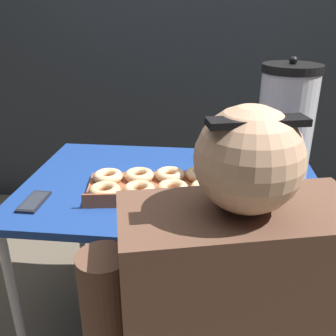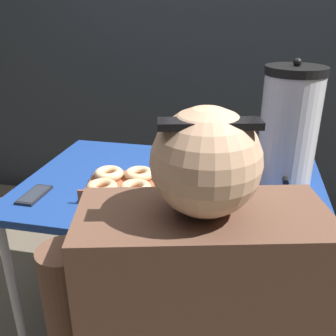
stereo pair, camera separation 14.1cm
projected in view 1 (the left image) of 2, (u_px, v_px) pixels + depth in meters
The scene contains 6 objects.
ground_plane at pixel (172, 321), 1.72m from camera, with size 12.00×12.00×0.00m, color brown.
back_wall at pixel (191, 12), 2.26m from camera, with size 6.00×0.11×2.59m.
folding_table at pixel (172, 194), 1.46m from camera, with size 1.13×0.78×0.71m.
donut_box at pixel (155, 184), 1.37m from camera, with size 0.53×0.33×0.05m.
coffee_urn at pixel (285, 126), 1.37m from camera, with size 0.21×0.23×0.47m.
cell_phone at pixel (34, 202), 1.29m from camera, with size 0.07×0.15×0.01m.
Camera 1 is at (0.12, -1.29, 1.33)m, focal length 40.00 mm.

